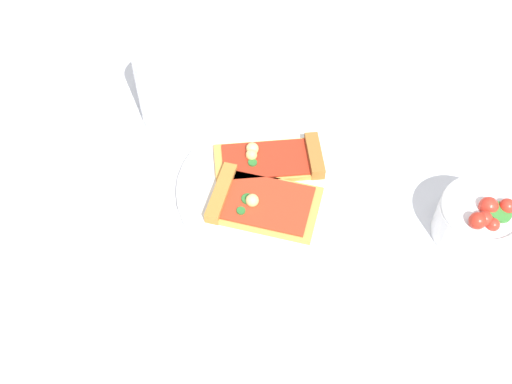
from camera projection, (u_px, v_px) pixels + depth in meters
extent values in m
plane|color=silver|center=(296.00, 195.00, 0.93)|extent=(2.40, 2.40, 0.00)
cylinder|color=white|center=(271.00, 190.00, 0.93)|extent=(0.28, 0.28, 0.01)
cube|color=gold|center=(268.00, 161.00, 0.95)|extent=(0.17, 0.10, 0.01)
cube|color=#A36B2D|center=(315.00, 156.00, 0.95)|extent=(0.03, 0.08, 0.02)
cube|color=#B22D19|center=(268.00, 159.00, 0.94)|extent=(0.14, 0.09, 0.00)
sphere|color=#EAD172|center=(251.00, 155.00, 0.94)|extent=(0.02, 0.02, 0.02)
cylinder|color=#2D722D|center=(253.00, 163.00, 0.93)|extent=(0.01, 0.01, 0.00)
sphere|color=#F2D87F|center=(252.00, 149.00, 0.95)|extent=(0.02, 0.02, 0.02)
cube|color=gold|center=(265.00, 205.00, 0.90)|extent=(0.18, 0.16, 0.01)
cube|color=#B77A33|center=(221.00, 193.00, 0.90)|extent=(0.07, 0.09, 0.02)
cube|color=red|center=(265.00, 202.00, 0.89)|extent=(0.15, 0.14, 0.00)
cylinder|color=#2D722D|center=(248.00, 199.00, 0.89)|extent=(0.02, 0.02, 0.00)
sphere|color=#F2D87F|center=(252.00, 200.00, 0.89)|extent=(0.02, 0.02, 0.02)
cylinder|color=#2D722D|center=(241.00, 211.00, 0.88)|extent=(0.01, 0.01, 0.00)
cylinder|color=white|center=(477.00, 222.00, 0.87)|extent=(0.11, 0.11, 0.06)
torus|color=white|center=(484.00, 209.00, 0.84)|extent=(0.11, 0.11, 0.01)
sphere|color=red|center=(493.00, 225.00, 0.83)|extent=(0.02, 0.02, 0.02)
sphere|color=red|center=(507.00, 206.00, 0.84)|extent=(0.02, 0.02, 0.02)
sphere|color=red|center=(484.00, 219.00, 0.83)|extent=(0.02, 0.02, 0.02)
sphere|color=red|center=(478.00, 221.00, 0.82)|extent=(0.02, 0.02, 0.02)
sphere|color=red|center=(489.00, 206.00, 0.84)|extent=(0.03, 0.03, 0.03)
cylinder|color=#388433|center=(500.00, 212.00, 0.84)|extent=(0.04, 0.04, 0.01)
cylinder|color=silver|center=(163.00, 87.00, 0.97)|extent=(0.08, 0.08, 0.14)
cylinder|color=black|center=(164.00, 93.00, 0.98)|extent=(0.07, 0.07, 0.11)
cube|color=white|center=(160.00, 63.00, 0.95)|extent=(0.02, 0.02, 0.02)
cube|color=white|center=(156.00, 65.00, 0.95)|extent=(0.03, 0.03, 0.02)
cube|color=white|center=(116.00, 292.00, 0.83)|extent=(0.15, 0.16, 0.00)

